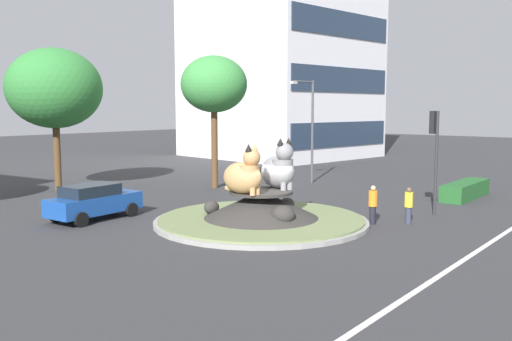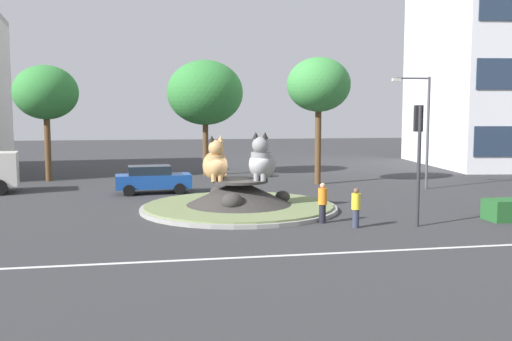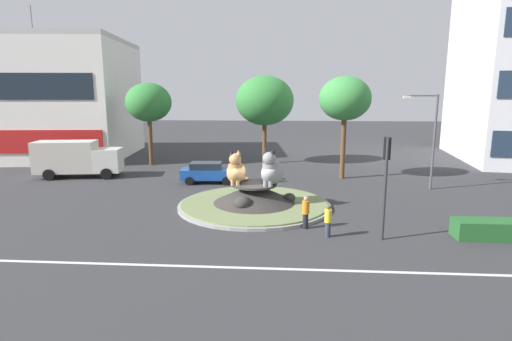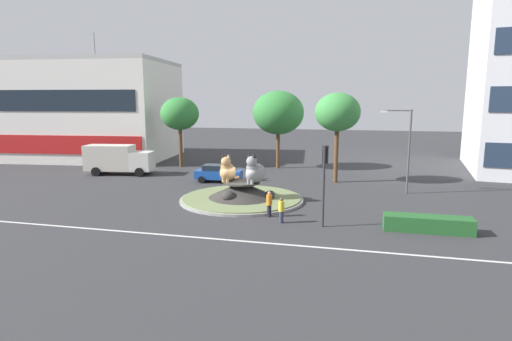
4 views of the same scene
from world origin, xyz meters
name	(u,v)px [view 3 (image 3 of 4)]	position (x,y,z in m)	size (l,w,h in m)	color
ground_plane	(254,206)	(0.00, 0.00, 0.00)	(160.00, 160.00, 0.00)	#333335
lane_centreline	(238,268)	(0.00, -8.82, 0.00)	(112.00, 0.20, 0.01)	silver
roundabout_island	(254,198)	(0.00, -0.01, 0.56)	(9.30, 9.30, 1.44)	gray
cat_statue_calico	(236,171)	(-1.10, 0.03, 2.21)	(1.34, 2.13, 2.11)	tan
cat_statue_grey	(272,171)	(1.08, -0.17, 2.27)	(2.02, 2.29, 2.27)	gray
traffic_light_mast	(386,169)	(6.48, -5.12, 3.40)	(0.35, 0.46, 4.86)	#2D2D33
shophouse_block	(10,99)	(-27.88, 18.35, 6.27)	(26.34, 16.57, 16.50)	silver
clipped_hedge_strip	(507,230)	(12.41, -4.73, 0.45)	(4.89, 1.20, 0.90)	#235B28
broadleaf_tree_behind_island	(345,99)	(6.55, 8.82, 6.39)	(4.09, 4.09, 8.19)	brown
second_tree_near_tower	(265,101)	(-0.12, 15.60, 6.14)	(5.61, 5.61, 8.54)	brown
third_tree_left	(149,103)	(-11.04, 13.93, 5.98)	(4.29, 4.29, 7.85)	brown
streetlight_arm	(430,134)	(12.12, 5.41, 4.00)	(2.39, 0.31, 6.78)	#4C4C51
pedestrian_orange_shirt	(306,212)	(2.92, -3.85, 0.88)	(0.38, 0.38, 1.68)	black
pedestrian_yellow_shirt	(328,220)	(3.93, -5.04, 0.83)	(0.36, 0.36, 1.59)	#33384C
sedan_on_far_lane	(208,172)	(-4.03, 6.41, 0.84)	(4.34, 2.14, 1.60)	#19479E
delivery_box_truck	(76,158)	(-15.25, 7.78, 1.62)	(7.01, 3.33, 3.01)	silver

